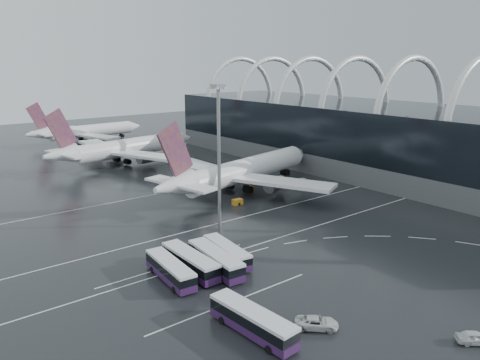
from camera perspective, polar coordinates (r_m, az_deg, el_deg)
ground at (r=93.92m, az=4.80°, el=-6.42°), size 420.00×420.00×0.00m
terminal at (r=149.63m, az=17.01°, el=5.13°), size 42.00×160.00×34.90m
lane_marking_near at (r=92.58m, az=5.66°, el=-6.75°), size 120.00×0.25×0.01m
lane_marking_mid at (r=102.42m, az=0.19°, el=-4.57°), size 120.00×0.25×0.01m
lane_marking_far at (r=124.52m, az=-7.90°, el=-1.26°), size 120.00×0.25×0.01m
bus_bay_line_south at (r=68.61m, az=-0.85°, el=-14.60°), size 28.00×0.25×0.01m
bus_bay_line_north at (r=80.54m, az=-7.95°, el=-10.15°), size 28.00×0.25×0.01m
airliner_main at (r=121.81m, az=0.14°, el=1.03°), size 60.46×52.20×20.61m
airliner_gate_b at (r=159.92m, az=-13.97°, el=3.75°), size 57.04×50.65×19.84m
airliner_gate_c at (r=206.55m, az=-18.32°, el=5.61°), size 49.74×45.82×17.72m
bus_row_near_a at (r=74.68m, az=-8.49°, el=-10.77°), size 4.01×12.92×3.13m
bus_row_near_b at (r=76.80m, az=-6.10°, el=-9.87°), size 3.45×13.50×3.31m
bus_row_near_c at (r=77.06m, az=-3.00°, el=-9.71°), size 4.40×13.76×3.33m
bus_row_near_d at (r=80.34m, az=-1.62°, el=-8.79°), size 4.26×12.48×3.01m
bus_row_far_b at (r=60.80m, az=1.54°, el=-16.77°), size 3.85×13.45×3.27m
van_curve_a at (r=63.13m, az=9.32°, el=-16.79°), size 5.80×5.69×1.55m
van_curve_b at (r=66.00m, az=26.80°, el=-16.78°), size 4.59×4.46×1.56m
floodlight_mast at (r=93.72m, az=-2.60°, el=5.06°), size 2.21×2.21×28.79m
gse_cart_belly_b at (r=130.20m, az=1.31°, el=-0.13°), size 2.47×1.46×1.35m
gse_cart_belly_c at (r=111.15m, az=-0.31°, el=-2.68°), size 2.44×1.44×1.33m
gse_cart_belly_d at (r=131.59m, az=7.52°, el=-0.11°), size 2.33×1.38×1.27m
gse_cart_belly_e at (r=122.86m, az=1.13°, el=-1.05°), size 2.21×1.31×1.21m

